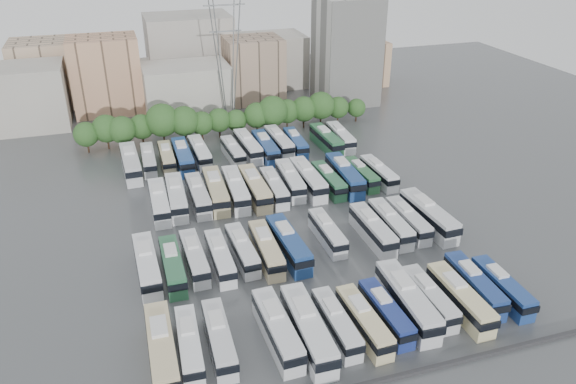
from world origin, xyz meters
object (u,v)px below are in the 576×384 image
object	(u,v)px
bus_r2_s11	(345,175)
bus_r0_s4	(277,329)
bus_r1_s2	(194,257)
bus_r1_s4	(242,250)
bus_r0_s10	(429,297)
bus_r0_s11	(460,298)
bus_r1_s12	(408,220)
bus_r3_s4	(200,152)
bus_r1_s3	(220,257)
bus_r2_s2	(176,197)
bus_r3_s9	(279,142)
bus_r2_s6	(255,188)
bus_r3_s10	(296,143)
bus_r0_s5	(308,329)
bus_r0_s12	(474,285)
bus_r3_s1	(149,159)
bus_r1_s11	(390,223)
bus_r2_s12	(361,174)
bus_r1_s10	(372,229)
electricity_pylon	(226,43)
bus_r3_s2	(167,157)
bus_r2_s7	(274,187)
bus_r2_s4	(216,190)
bus_r1_s0	(147,265)
bus_r3_s13	(341,137)
bus_r3_s12	(326,140)
bus_r0_s1	(189,344)
bus_r1_s13	(428,215)
bus_r3_s6	(233,151)
bus_r1_s8	(327,232)
bus_r2_s5	(236,189)
bus_r2_s13	(379,173)
bus_r1_s5	(266,249)
bus_r2_s10	(329,180)
bus_r3_s8	(265,147)
bus_r1_s1	(173,266)
bus_r1_s6	(288,244)
bus_r2_s3	(198,195)
bus_r2_s1	(159,202)
bus_r0_s7	(364,321)
bus_r0_s8	(386,312)
bus_r2_s9	(308,179)
bus_r0_s13	(502,287)

from	to	relation	value
bus_r2_s11	bus_r0_s4	bearing A→B (deg)	-120.74
bus_r1_s2	bus_r1_s4	bearing A→B (deg)	-1.49
bus_r0_s10	bus_r0_s11	bearing A→B (deg)	-23.80
bus_r1_s12	bus_r3_s4	size ratio (longest dim) A/B	0.93
bus_r1_s3	bus_r1_s4	xyz separation A→B (m)	(3.38, 1.02, -0.02)
bus_r2_s2	bus_r3_s9	xyz separation A→B (m)	(23.35, 18.42, -0.05)
bus_r2_s6	bus_r3_s10	world-z (taller)	bus_r2_s6
bus_r0_s11	bus_r3_s9	bearing A→B (deg)	96.58
bus_r0_s5	bus_r0_s12	distance (m)	23.30
bus_r0_s4	bus_r3_s1	distance (m)	55.11
bus_r1_s4	bus_r1_s11	bearing A→B (deg)	-1.48
bus_r0_s4	bus_r2_s12	world-z (taller)	bus_r0_s4
bus_r1_s3	bus_r1_s12	xyz separation A→B (m)	(29.81, 1.46, 0.02)
bus_r1_s10	bus_r2_s11	world-z (taller)	bus_r2_s11
electricity_pylon	bus_r3_s2	bearing A→B (deg)	-130.59
bus_r2_s7	bus_r2_s4	bearing A→B (deg)	173.52
bus_r0_s12	bus_r2_s6	bearing A→B (deg)	122.29
bus_r1_s0	bus_r3_s10	world-z (taller)	bus_r1_s0
bus_r0_s11	bus_r3_s10	world-z (taller)	bus_r0_s11
bus_r3_s13	bus_r3_s12	bearing A→B (deg)	-166.24
bus_r0_s1	bus_r1_s13	world-z (taller)	bus_r1_s13
bus_r1_s13	bus_r3_s6	bearing A→B (deg)	120.98
bus_r1_s8	bus_r0_s5	bearing A→B (deg)	-117.07
bus_r1_s10	bus_r3_s9	bearing A→B (deg)	94.92
bus_r1_s11	bus_r2_s5	xyz separation A→B (m)	(-20.06, 18.15, 0.20)
bus_r1_s10	bus_r2_s13	xyz separation A→B (m)	(9.84, 18.27, -0.14)
bus_r1_s5	electricity_pylon	bearing A→B (deg)	84.30
bus_r2_s10	bus_r3_s8	xyz separation A→B (m)	(-6.73, 17.60, 0.20)
bus_r1_s1	bus_r3_s13	size ratio (longest dim) A/B	0.96
bus_r1_s3	bus_r1_s4	world-z (taller)	bus_r1_s3
bus_r1_s6	bus_r3_s10	distance (m)	39.27
bus_r2_s3	bus_r2_s6	size ratio (longest dim) A/B	0.92
bus_r0_s5	bus_r1_s2	size ratio (longest dim) A/B	1.18
bus_r1_s13	bus_r2_s10	xyz separation A→B (m)	(-10.05, 17.11, -0.30)
bus_r1_s13	bus_r2_s1	distance (m)	43.34
bus_r0_s5	bus_r1_s8	xyz separation A→B (m)	(10.05, 19.88, -0.40)
bus_r3_s1	bus_r3_s8	bearing A→B (deg)	-2.38
bus_r1_s0	bus_r3_s6	xyz separation A→B (m)	(19.77, 35.88, -0.25)
bus_r1_s5	bus_r2_s7	size ratio (longest dim) A/B	1.03
bus_r2_s7	bus_r2_s11	size ratio (longest dim) A/B	0.86
bus_r0_s7	bus_r2_s5	distance (m)	38.35
bus_r0_s8	bus_r2_s13	size ratio (longest dim) A/B	0.97
bus_r2_s9	bus_r2_s13	xyz separation A→B (m)	(13.40, -0.87, -0.31)
bus_r2_s5	bus_r3_s13	bearing A→B (deg)	35.97
bus_r3_s6	bus_r3_s9	xyz separation A→B (m)	(9.99, 1.43, 0.24)
bus_r1_s13	bus_r3_s12	xyz separation A→B (m)	(-3.59, 35.05, -0.13)
bus_r0_s13	bus_r3_s12	bearing A→B (deg)	94.45
bus_r0_s4	bus_r3_s1	bearing A→B (deg)	98.45
bus_r0_s8	bus_r2_s7	bearing A→B (deg)	93.91
bus_r3_s4	bus_r3_s9	xyz separation A→B (m)	(16.44, 0.41, 0.06)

